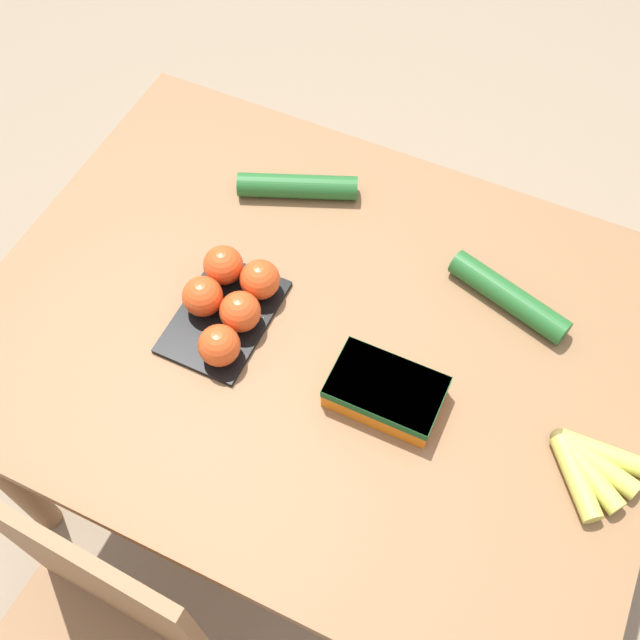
{
  "coord_description": "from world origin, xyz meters",
  "views": [
    {
      "loc": [
        -0.3,
        0.65,
        1.91
      ],
      "look_at": [
        0.0,
        0.0,
        0.75
      ],
      "focal_mm": 42.0,
      "sensor_mm": 36.0,
      "label": 1
    }
  ],
  "objects_px": {
    "carrot_bag": "(386,391)",
    "cucumber_near": "(298,186)",
    "banana_bunch": "(590,466)",
    "tomato_pack": "(228,302)",
    "cucumber_far": "(509,296)"
  },
  "relations": [
    {
      "from": "banana_bunch",
      "to": "cucumber_near",
      "type": "distance_m",
      "value": 0.77
    },
    {
      "from": "carrot_bag",
      "to": "cucumber_near",
      "type": "bearing_deg",
      "value": -46.27
    },
    {
      "from": "cucumber_near",
      "to": "carrot_bag",
      "type": "bearing_deg",
      "value": 133.73
    },
    {
      "from": "tomato_pack",
      "to": "carrot_bag",
      "type": "bearing_deg",
      "value": 172.89
    },
    {
      "from": "tomato_pack",
      "to": "cucumber_near",
      "type": "relative_size",
      "value": 0.99
    },
    {
      "from": "tomato_pack",
      "to": "cucumber_near",
      "type": "height_order",
      "value": "tomato_pack"
    },
    {
      "from": "cucumber_far",
      "to": "banana_bunch",
      "type": "bearing_deg",
      "value": 130.48
    },
    {
      "from": "tomato_pack",
      "to": "cucumber_far",
      "type": "relative_size",
      "value": 0.98
    },
    {
      "from": "banana_bunch",
      "to": "tomato_pack",
      "type": "distance_m",
      "value": 0.68
    },
    {
      "from": "banana_bunch",
      "to": "carrot_bag",
      "type": "relative_size",
      "value": 0.82
    },
    {
      "from": "tomato_pack",
      "to": "cucumber_near",
      "type": "xyz_separation_m",
      "value": [
        0.01,
        -0.32,
        -0.02
      ]
    },
    {
      "from": "tomato_pack",
      "to": "cucumber_far",
      "type": "distance_m",
      "value": 0.52
    },
    {
      "from": "banana_bunch",
      "to": "tomato_pack",
      "type": "xyz_separation_m",
      "value": [
        0.68,
        -0.02,
        0.02
      ]
    },
    {
      "from": "tomato_pack",
      "to": "cucumber_far",
      "type": "bearing_deg",
      "value": -152.5
    },
    {
      "from": "carrot_bag",
      "to": "cucumber_near",
      "type": "distance_m",
      "value": 0.5
    }
  ]
}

